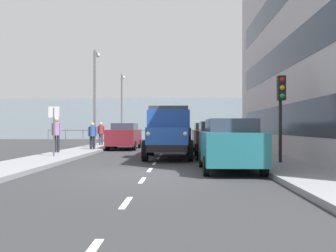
% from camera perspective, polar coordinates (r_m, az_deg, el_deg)
% --- Properties ---
extents(ground_plane, '(80.00, 80.00, 0.00)m').
position_cam_1_polar(ground_plane, '(21.45, -0.80, -4.10)').
color(ground_plane, '#2D2D30').
extents(sidewalk_left, '(2.21, 38.66, 0.15)m').
position_cam_1_polar(sidewalk_left, '(21.74, 11.77, -3.85)').
color(sidewalk_left, gray).
rests_on(sidewalk_left, ground_plane).
extents(sidewalk_right, '(2.21, 38.66, 0.15)m').
position_cam_1_polar(sidewalk_right, '(22.19, -13.10, -3.77)').
color(sidewalk_right, gray).
rests_on(sidewalk_right, ground_plane).
extents(road_centreline_markings, '(0.12, 34.16, 0.01)m').
position_cam_1_polar(road_centreline_markings, '(20.76, -0.89, -4.22)').
color(road_centreline_markings, silver).
rests_on(road_centreline_markings, ground_plane).
extents(sea_horizon, '(80.00, 0.80, 5.00)m').
position_cam_1_polar(sea_horizon, '(43.73, 0.63, 1.16)').
color(sea_horizon, '#84939E').
rests_on(sea_horizon, ground_plane).
extents(seawall_railing, '(28.08, 0.08, 1.20)m').
position_cam_1_polar(seawall_railing, '(40.12, 0.51, -0.98)').
color(seawall_railing, '#4C5156').
rests_on(seawall_railing, ground_plane).
extents(truck_vintage_blue, '(2.17, 5.64, 2.43)m').
position_cam_1_polar(truck_vintage_blue, '(16.58, 0.11, -1.16)').
color(truck_vintage_blue, black).
rests_on(truck_vintage_blue, ground_plane).
extents(car_teal_kerbside_near, '(1.89, 3.86, 1.72)m').
position_cam_1_polar(car_teal_kerbside_near, '(11.96, 9.80, -2.89)').
color(car_teal_kerbside_near, '#1E6670').
rests_on(car_teal_kerbside_near, ground_plane).
extents(car_red_kerbside_1, '(1.78, 4.18, 1.72)m').
position_cam_1_polar(car_red_kerbside_1, '(17.34, 7.37, -2.06)').
color(car_red_kerbside_1, '#B21E1E').
rests_on(car_red_kerbside_1, ground_plane).
extents(car_grey_kerbside_2, '(1.76, 4.48, 1.72)m').
position_cam_1_polar(car_grey_kerbside_2, '(23.10, 6.03, -1.60)').
color(car_grey_kerbside_2, slate).
rests_on(car_grey_kerbside_2, ground_plane).
extents(car_maroon_oppositeside_0, '(1.87, 4.51, 1.72)m').
position_cam_1_polar(car_maroon_oppositeside_0, '(23.90, -6.94, -1.55)').
color(car_maroon_oppositeside_0, maroon).
rests_on(car_maroon_oppositeside_0, ground_plane).
extents(pedestrian_by_lamp, '(0.53, 0.34, 1.83)m').
position_cam_1_polar(pedestrian_by_lamp, '(19.48, -17.37, -0.85)').
color(pedestrian_by_lamp, black).
rests_on(pedestrian_by_lamp, sidewalk_right).
extents(pedestrian_with_bag, '(0.53, 0.34, 1.59)m').
position_cam_1_polar(pedestrian_with_bag, '(21.82, -11.95, -1.19)').
color(pedestrian_with_bag, black).
rests_on(pedestrian_with_bag, sidewalk_right).
extents(pedestrian_strolling, '(0.53, 0.34, 1.57)m').
position_cam_1_polar(pedestrian_strolling, '(24.07, -12.03, -1.13)').
color(pedestrian_strolling, '#4C473D').
rests_on(pedestrian_strolling, sidewalk_right).
extents(pedestrian_near_railing, '(0.53, 0.34, 1.67)m').
position_cam_1_polar(pedestrian_near_railing, '(26.86, -10.65, -0.90)').
color(pedestrian_near_railing, '#383342').
rests_on(pedestrian_near_railing, sidewalk_right).
extents(traffic_light_near, '(0.28, 0.41, 3.20)m').
position_cam_1_polar(traffic_light_near, '(13.85, 17.58, 4.02)').
color(traffic_light_near, black).
rests_on(traffic_light_near, sidewalk_left).
extents(lamp_post_promenade, '(0.32, 1.14, 6.59)m').
position_cam_1_polar(lamp_post_promenade, '(25.18, -11.53, 5.74)').
color(lamp_post_promenade, '#59595B').
rests_on(lamp_post_promenade, sidewalk_right).
extents(lamp_post_far, '(0.32, 1.14, 6.52)m').
position_cam_1_polar(lamp_post_far, '(35.65, -7.34, 3.93)').
color(lamp_post_far, '#59595B').
rests_on(lamp_post_far, sidewalk_right).
extents(street_sign, '(0.50, 0.07, 2.25)m').
position_cam_1_polar(street_sign, '(17.05, -17.75, 0.57)').
color(street_sign, '#4C4C4C').
rests_on(street_sign, sidewalk_right).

